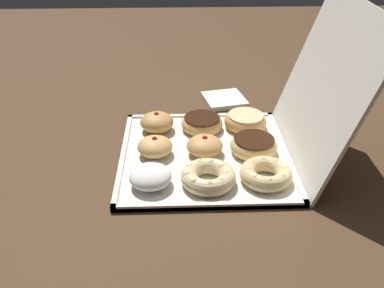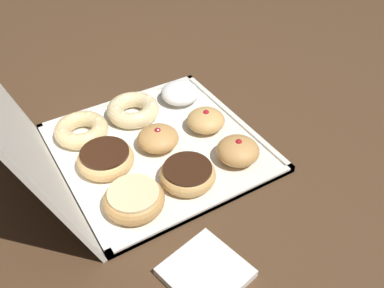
# 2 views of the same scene
# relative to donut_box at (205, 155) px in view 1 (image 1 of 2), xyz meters

# --- Properties ---
(ground_plane) EXTENTS (3.00, 3.00, 0.00)m
(ground_plane) POSITION_rel_donut_box_xyz_m (0.00, 0.00, -0.01)
(ground_plane) COLOR #4C331E
(donut_box) EXTENTS (0.41, 0.41, 0.01)m
(donut_box) POSITION_rel_donut_box_xyz_m (0.00, 0.00, 0.00)
(donut_box) COLOR silver
(donut_box) RESTS_ON ground
(box_lid_open) EXTENTS (0.41, 0.13, 0.37)m
(box_lid_open) POSITION_rel_donut_box_xyz_m (0.00, 0.27, 0.18)
(box_lid_open) COLOR silver
(box_lid_open) RESTS_ON ground
(jelly_filled_donut_0) EXTENTS (0.09, 0.09, 0.05)m
(jelly_filled_donut_0) POSITION_rel_donut_box_xyz_m (-0.12, -0.12, 0.03)
(jelly_filled_donut_0) COLOR tan
(jelly_filled_donut_0) RESTS_ON donut_box
(jelly_filled_donut_1) EXTENTS (0.08, 0.08, 0.05)m
(jelly_filled_donut_1) POSITION_rel_donut_box_xyz_m (0.00, -0.12, 0.03)
(jelly_filled_donut_1) COLOR tan
(jelly_filled_donut_1) RESTS_ON donut_box
(powdered_filled_donut_2) EXTENTS (0.09, 0.09, 0.04)m
(powdered_filled_donut_2) POSITION_rel_donut_box_xyz_m (0.12, -0.12, 0.03)
(powdered_filled_donut_2) COLOR white
(powdered_filled_donut_2) RESTS_ON donut_box
(chocolate_frosted_donut_3) EXTENTS (0.11, 0.11, 0.04)m
(chocolate_frosted_donut_3) POSITION_rel_donut_box_xyz_m (-0.12, 0.00, 0.02)
(chocolate_frosted_donut_3) COLOR tan
(chocolate_frosted_donut_3) RESTS_ON donut_box
(jelly_filled_donut_4) EXTENTS (0.09, 0.09, 0.05)m
(jelly_filled_donut_4) POSITION_rel_donut_box_xyz_m (0.00, 0.00, 0.03)
(jelly_filled_donut_4) COLOR tan
(jelly_filled_donut_4) RESTS_ON donut_box
(cruller_donut_5) EXTENTS (0.12, 0.12, 0.04)m
(cruller_donut_5) POSITION_rel_donut_box_xyz_m (0.12, -0.00, 0.02)
(cruller_donut_5) COLOR beige
(cruller_donut_5) RESTS_ON donut_box
(glazed_ring_donut_6) EXTENTS (0.11, 0.11, 0.04)m
(glazed_ring_donut_6) POSITION_rel_donut_box_xyz_m (-0.13, 0.12, 0.02)
(glazed_ring_donut_6) COLOR tan
(glazed_ring_donut_6) RESTS_ON donut_box
(chocolate_frosted_donut_7) EXTENTS (0.11, 0.11, 0.04)m
(chocolate_frosted_donut_7) POSITION_rel_donut_box_xyz_m (-0.00, 0.12, 0.03)
(chocolate_frosted_donut_7) COLOR #E5B770
(chocolate_frosted_donut_7) RESTS_ON donut_box
(cruller_donut_8) EXTENTS (0.12, 0.12, 0.04)m
(cruller_donut_8) POSITION_rel_donut_box_xyz_m (0.12, 0.13, 0.02)
(cruller_donut_8) COLOR #EACC8C
(cruller_donut_8) RESTS_ON donut_box
(napkin_stack) EXTENTS (0.14, 0.14, 0.01)m
(napkin_stack) POSITION_rel_donut_box_xyz_m (-0.31, 0.08, 0.00)
(napkin_stack) COLOR white
(napkin_stack) RESTS_ON ground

